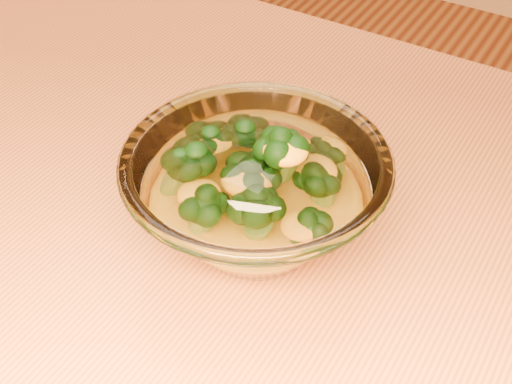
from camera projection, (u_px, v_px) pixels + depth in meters
table at (206, 306)px, 0.69m from camera, size 1.20×0.80×0.75m
glass_bowl at (256, 196)px, 0.59m from camera, size 0.22×0.22×0.10m
cheese_sauce at (256, 214)px, 0.60m from camera, size 0.13×0.13×0.04m
broccoli_heap at (249, 176)px, 0.58m from camera, size 0.15×0.13×0.08m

